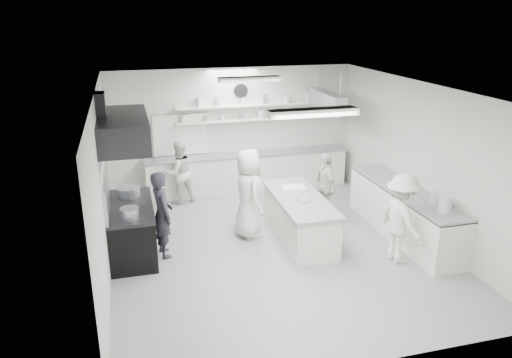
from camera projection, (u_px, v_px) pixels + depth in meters
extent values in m
cube|color=#9E9E9E|center=(273.00, 246.00, 9.45)|extent=(6.00, 7.00, 0.02)
cube|color=silver|center=(275.00, 88.00, 8.47)|extent=(6.00, 7.00, 0.02)
cube|color=beige|center=(233.00, 129.00, 12.16)|extent=(6.00, 0.04, 3.00)
cube|color=beige|center=(361.00, 261.00, 5.76)|extent=(6.00, 0.04, 3.00)
cube|color=beige|center=(103.00, 186.00, 8.23)|extent=(0.04, 7.00, 3.00)
cube|color=beige|center=(420.00, 159.00, 9.70)|extent=(0.04, 7.00, 3.00)
cube|color=black|center=(132.00, 231.00, 9.03)|extent=(0.80, 1.80, 0.90)
cube|color=black|center=(123.00, 130.00, 8.42)|extent=(0.85, 2.00, 0.50)
cube|color=white|center=(248.00, 172.00, 12.30)|extent=(5.00, 0.60, 0.92)
cube|color=white|center=(261.00, 119.00, 12.13)|extent=(4.20, 0.26, 0.04)
cube|color=white|center=(261.00, 105.00, 12.02)|extent=(4.20, 0.26, 0.04)
cube|color=black|center=(180.00, 135.00, 11.84)|extent=(1.30, 0.04, 1.00)
cylinder|color=white|center=(241.00, 91.00, 11.86)|extent=(0.32, 0.05, 0.32)
cube|color=white|center=(404.00, 213.00, 9.76)|extent=(0.74, 3.30, 0.94)
cube|color=#ADB2B9|center=(327.00, 101.00, 11.38)|extent=(0.30, 1.60, 0.40)
cube|color=white|center=(313.00, 112.00, 6.85)|extent=(1.30, 0.25, 0.10)
cube|color=white|center=(249.00, 79.00, 10.14)|extent=(1.30, 0.25, 0.10)
cube|color=white|center=(299.00, 219.00, 9.62)|extent=(0.88, 2.26, 0.83)
cylinder|color=#ADB2B9|center=(129.00, 193.00, 9.27)|extent=(0.43, 0.43, 0.23)
imported|color=#282830|center=(162.00, 214.00, 8.86)|extent=(0.49, 0.65, 1.61)
imported|color=silver|center=(179.00, 172.00, 11.35)|extent=(0.85, 0.74, 1.49)
imported|color=silver|center=(248.00, 193.00, 9.63)|extent=(0.68, 0.94, 1.78)
imported|color=silver|center=(325.00, 186.00, 10.50)|extent=(0.37, 0.86, 1.47)
imported|color=silver|center=(401.00, 219.00, 8.64)|extent=(0.71, 1.11, 1.64)
imported|color=#ADB2B9|center=(304.00, 202.00, 9.29)|extent=(0.30, 0.30, 0.06)
imported|color=white|center=(289.00, 192.00, 9.79)|extent=(0.23, 0.23, 0.06)
imported|color=white|center=(444.00, 206.00, 8.81)|extent=(0.33, 0.33, 0.06)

